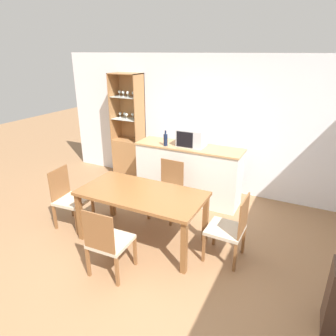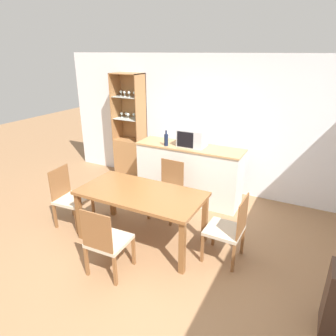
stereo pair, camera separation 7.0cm
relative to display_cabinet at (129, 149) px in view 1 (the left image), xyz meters
name	(u,v)px [view 1 (the left image)]	position (x,y,z in m)	size (l,w,h in m)	color
ground_plane	(151,265)	(1.88, -2.41, -0.62)	(18.00, 18.00, 0.00)	#936B47
wall_back	(219,126)	(1.88, 0.22, 0.65)	(6.80, 0.06, 2.55)	silver
kitchen_counter	(188,173)	(1.57, -0.47, -0.11)	(1.91, 0.54, 1.03)	silver
display_cabinet	(129,149)	(0.00, 0.00, 0.00)	(0.62, 0.40, 2.18)	#A37042
dining_table	(142,198)	(1.50, -1.97, 0.06)	(1.75, 0.88, 0.77)	brown
dining_chair_side_right_far	(229,228)	(2.72, -1.83, -0.16)	(0.46, 0.46, 0.93)	#C1B299
dining_chair_head_far	(167,190)	(1.50, -1.18, -0.16)	(0.47, 0.47, 0.93)	#C1B299
dining_chair_head_near	(108,242)	(1.50, -2.76, -0.16)	(0.47, 0.47, 0.93)	#C1B299
dining_chair_side_left_near	(70,198)	(0.28, -2.10, -0.16)	(0.49, 0.49, 0.93)	#C1B299
microwave	(192,138)	(1.62, -0.46, 0.56)	(0.46, 0.34, 0.31)	#B7BABF
wine_bottle	(166,140)	(1.20, -0.64, 0.52)	(0.07, 0.07, 0.27)	#141E38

